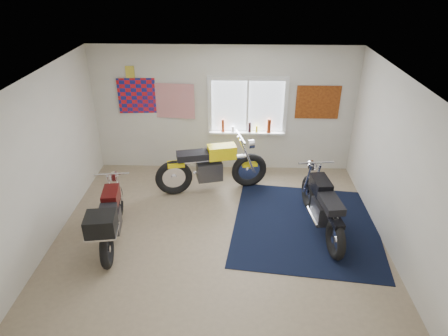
{
  "coord_description": "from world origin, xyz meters",
  "views": [
    {
      "loc": [
        0.28,
        -5.49,
        4.21
      ],
      "look_at": [
        0.08,
        0.4,
        1.08
      ],
      "focal_mm": 32.0,
      "sensor_mm": 36.0,
      "label": 1
    }
  ],
  "objects_px": {
    "navy_rug": "(306,226)",
    "yellow_triumph": "(212,168)",
    "black_chrome_bike": "(322,207)",
    "maroon_tourer": "(110,218)"
  },
  "relations": [
    {
      "from": "navy_rug",
      "to": "yellow_triumph",
      "type": "xyz_separation_m",
      "value": [
        -1.73,
        1.2,
        0.5
      ]
    },
    {
      "from": "black_chrome_bike",
      "to": "maroon_tourer",
      "type": "xyz_separation_m",
      "value": [
        -3.48,
        -0.52,
        0.05
      ]
    },
    {
      "from": "maroon_tourer",
      "to": "black_chrome_bike",
      "type": "bearing_deg",
      "value": -89.74
    },
    {
      "from": "black_chrome_bike",
      "to": "maroon_tourer",
      "type": "distance_m",
      "value": 3.52
    },
    {
      "from": "black_chrome_bike",
      "to": "maroon_tourer",
      "type": "bearing_deg",
      "value": 90.75
    },
    {
      "from": "navy_rug",
      "to": "maroon_tourer",
      "type": "relative_size",
      "value": 1.33
    },
    {
      "from": "navy_rug",
      "to": "black_chrome_bike",
      "type": "height_order",
      "value": "black_chrome_bike"
    },
    {
      "from": "yellow_triumph",
      "to": "maroon_tourer",
      "type": "relative_size",
      "value": 1.15
    },
    {
      "from": "yellow_triumph",
      "to": "maroon_tourer",
      "type": "distance_m",
      "value": 2.36
    },
    {
      "from": "yellow_triumph",
      "to": "black_chrome_bike",
      "type": "relative_size",
      "value": 1.08
    }
  ]
}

